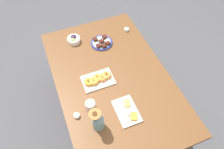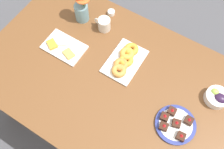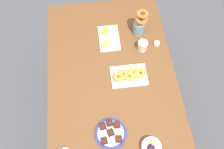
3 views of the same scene
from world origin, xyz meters
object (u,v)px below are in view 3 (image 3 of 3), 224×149
Objects in this scene: cheese_platter at (109,38)px; dessert_plate at (111,133)px; croissant_platter at (129,75)px; dining_table at (112,82)px; grape_bowl at (151,147)px; flower_vase at (139,27)px; jam_cup_berry at (157,44)px; coffee_mug at (143,45)px.

dessert_plate is at bearing 174.62° from cheese_platter.
dessert_plate is (-0.43, 0.19, -0.01)m from croissant_platter.
grape_bowl is (-0.57, -0.20, 0.12)m from dining_table.
croissant_platter reaches higher than dining_table.
flower_vase is (0.98, -0.08, 0.05)m from grape_bowl.
jam_cup_berry is (-0.11, -0.39, 0.00)m from cheese_platter.
flower_vase is (0.41, -0.14, 0.06)m from croissant_platter.
croissant_platter reaches higher than cheese_platter.
flower_vase reaches higher than grape_bowl.
dessert_plate reaches higher than croissant_platter.
coffee_mug is 0.17m from flower_vase.
cheese_platter reaches higher than dining_table.
dining_table is at bearing 122.54° from jam_cup_berry.
croissant_platter is at bearing 134.43° from jam_cup_berry.
flower_vase is at bearing -4.61° from grape_bowl.
flower_vase reaches higher than cheese_platter.
coffee_mug is at bearing -26.76° from dessert_plate.
flower_vase is (0.40, -0.27, 0.17)m from dining_table.
coffee_mug is at bearing -49.96° from dining_table.
flower_vase is at bearing -18.99° from croissant_platter.
jam_cup_berry is 0.20× the size of flower_vase.
jam_cup_berry is 0.22× the size of dessert_plate.
croissant_platter is at bearing 161.01° from flower_vase.
croissant_platter is (-0.38, -0.12, 0.01)m from cheese_platter.
cheese_platter is 0.40m from croissant_platter.
grape_bowl is at bearing 175.39° from flower_vase.
coffee_mug is 2.41× the size of jam_cup_berry.
jam_cup_berry is at bearing -57.46° from dining_table.
grape_bowl is at bearing -173.61° from croissant_platter.
dining_table is 13.85× the size of coffee_mug.
coffee_mug is at bearing -117.02° from cheese_platter.
coffee_mug is 0.30m from cheese_platter.
croissant_platter is 1.29× the size of dessert_plate.
dining_table is 0.62m from grape_bowl.
coffee_mug is 0.76m from dessert_plate.
coffee_mug is at bearing 101.02° from jam_cup_berry.
grape_bowl is 0.86m from jam_cup_berry.
dessert_plate is at bearing 172.07° from dining_table.
jam_cup_berry is at bearing -33.75° from dessert_plate.
flower_vase reaches higher than jam_cup_berry.
dessert_plate is 0.91m from flower_vase.
flower_vase is (0.17, 0.01, 0.04)m from coffee_mug.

